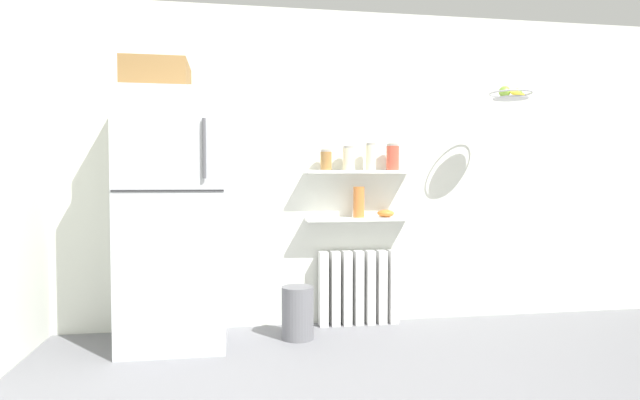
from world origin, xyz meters
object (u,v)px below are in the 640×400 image
object	(u,v)px
storage_jar_0	(326,160)
vase	(359,202)
radiator	(359,288)
storage_jar_2	(371,157)
refrigerator	(174,213)
hanging_fruit_basket	(511,94)
trash_bin	(298,313)
storage_jar_1	(349,158)
shelf_bowl	(386,213)
storage_jar_3	(393,157)

from	to	relation	value
storage_jar_0	vase	distance (m)	0.44
radiator	storage_jar_2	bearing A→B (deg)	-17.82
refrigerator	hanging_fruit_basket	distance (m)	2.75
vase	hanging_fruit_basket	world-z (taller)	hanging_fruit_basket
refrigerator	radiator	distance (m)	1.62
refrigerator	trash_bin	bearing A→B (deg)	-2.38
storage_jar_0	hanging_fruit_basket	bearing A→B (deg)	-12.83
refrigerator	storage_jar_1	bearing A→B (deg)	10.23
vase	shelf_bowl	xyz separation A→B (m)	(0.23, 0.00, -0.10)
trash_bin	shelf_bowl	bearing A→B (deg)	20.13
vase	storage_jar_0	bearing A→B (deg)	180.00
radiator	hanging_fruit_basket	bearing A→B (deg)	-17.21
storage_jar_2	trash_bin	distance (m)	1.38
refrigerator	storage_jar_1	size ratio (longest dim) A/B	10.32
storage_jar_1	storage_jar_2	distance (m)	0.19
storage_jar_2	refrigerator	bearing A→B (deg)	-170.99
storage_jar_1	shelf_bowl	distance (m)	0.55
storage_jar_1	shelf_bowl	bearing A→B (deg)	0.00
storage_jar_2	shelf_bowl	xyz separation A→B (m)	(0.13, 0.00, -0.47)
storage_jar_2	vase	distance (m)	0.38
vase	hanging_fruit_basket	xyz separation A→B (m)	(1.15, -0.32, 0.86)
trash_bin	storage_jar_3	bearing A→B (deg)	18.84
shelf_bowl	trash_bin	bearing A→B (deg)	-159.87
storage_jar_2	shelf_bowl	size ratio (longest dim) A/B	1.60
hanging_fruit_basket	trash_bin	bearing A→B (deg)	178.60
hanging_fruit_basket	refrigerator	bearing A→B (deg)	178.26
storage_jar_3	storage_jar_0	bearing A→B (deg)	180.00
trash_bin	hanging_fruit_basket	xyz separation A→B (m)	(1.69, -0.04, 1.68)
storage_jar_3	hanging_fruit_basket	bearing A→B (deg)	-20.58
storage_jar_0	hanging_fruit_basket	xyz separation A→B (m)	(1.42, -0.32, 0.52)
storage_jar_2	shelf_bowl	distance (m)	0.48
shelf_bowl	hanging_fruit_basket	xyz separation A→B (m)	(0.92, -0.32, 0.95)
storage_jar_0	storage_jar_3	size ratio (longest dim) A/B	0.76
radiator	storage_jar_2	xyz separation A→B (m)	(0.09, -0.03, 1.08)
radiator	storage_jar_2	distance (m)	1.09
storage_jar_0	trash_bin	world-z (taller)	storage_jar_0
shelf_bowl	storage_jar_3	bearing A→B (deg)	0.00
trash_bin	hanging_fruit_basket	distance (m)	2.39
storage_jar_1	storage_jar_0	bearing A→B (deg)	180.00
trash_bin	vase	bearing A→B (deg)	27.55
storage_jar_2	trash_bin	bearing A→B (deg)	-156.23
storage_jar_3	radiator	bearing A→B (deg)	173.89
storage_jar_1	refrigerator	bearing A→B (deg)	-169.77
radiator	storage_jar_1	size ratio (longest dim) A/B	3.35
storage_jar_0	shelf_bowl	distance (m)	0.67
storage_jar_1	hanging_fruit_basket	size ratio (longest dim) A/B	0.60
storage_jar_3	vase	size ratio (longest dim) A/B	0.87
refrigerator	vase	bearing A→B (deg)	9.63
storage_jar_1	storage_jar_2	world-z (taller)	storage_jar_2
storage_jar_3	storage_jar_2	bearing A→B (deg)	180.00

